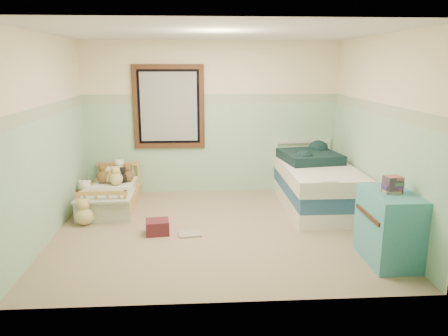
{
  "coord_description": "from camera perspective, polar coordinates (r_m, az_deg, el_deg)",
  "views": [
    {
      "loc": [
        -0.24,
        -5.38,
        2.14
      ],
      "look_at": [
        0.11,
        0.35,
        0.75
      ],
      "focal_mm": 34.8,
      "sensor_mm": 36.0,
      "label": 1
    }
  ],
  "objects": [
    {
      "name": "toddler_mattress",
      "position": [
        6.83,
        -14.54,
        -3.0
      ],
      "size": [
        0.64,
        1.35,
        0.12
      ],
      "primitive_type": "cube",
      "color": "white",
      "rests_on": "toddler_bed_frame"
    },
    {
      "name": "twin_bed_frame",
      "position": [
        6.77,
        11.99,
        -4.17
      ],
      "size": [
        0.96,
        1.92,
        0.22
      ],
      "primitive_type": "cube",
      "color": "white",
      "rests_on": "floor"
    },
    {
      "name": "book_stack",
      "position": [
        4.99,
        21.29,
        -2.03
      ],
      "size": [
        0.2,
        0.17,
        0.18
      ],
      "primitive_type": "cube",
      "rotation": [
        0.0,
        0.0,
        0.16
      ],
      "color": "brown",
      "rests_on": "dresser"
    },
    {
      "name": "plush_bed_tan",
      "position": [
        7.08,
        -14.99,
        -1.19
      ],
      "size": [
        0.18,
        0.18,
        0.18
      ],
      "primitive_type": "sphere",
      "color": "#E1C57D",
      "rests_on": "toddler_mattress"
    },
    {
      "name": "extra_plush_3",
      "position": [
        7.03,
        -13.64,
        -1.33
      ],
      "size": [
        0.15,
        0.15,
        0.15
      ],
      "primitive_type": "sphere",
      "color": "#E1C57D",
      "rests_on": "toddler_mattress"
    },
    {
      "name": "plush_bed_white",
      "position": [
        7.25,
        -13.51,
        -0.57
      ],
      "size": [
        0.22,
        0.22,
        0.22
      ],
      "primitive_type": "sphere",
      "color": "white",
      "rests_on": "toddler_mattress"
    },
    {
      "name": "dresser",
      "position": [
        5.13,
        20.87,
        -7.26
      ],
      "size": [
        0.49,
        0.79,
        0.79
      ],
      "primitive_type": "cube",
      "color": "teal",
      "rests_on": "floor"
    },
    {
      "name": "window_frame",
      "position": [
        7.19,
        -7.27,
        7.97
      ],
      "size": [
        1.16,
        0.06,
        1.36
      ],
      "primitive_type": "cube",
      "color": "black",
      "rests_on": "wall_back"
    },
    {
      "name": "floor_book",
      "position": [
        5.64,
        -4.54,
        -8.63
      ],
      "size": [
        0.31,
        0.25,
        0.03
      ],
      "primitive_type": "cube",
      "rotation": [
        0.0,
        0.0,
        0.14
      ],
      "color": "gold",
      "rests_on": "floor"
    },
    {
      "name": "extra_plush_1",
      "position": [
        7.08,
        -15.56,
        -1.06
      ],
      "size": [
        0.22,
        0.22,
        0.22
      ],
      "primitive_type": "sphere",
      "color": "brown",
      "rests_on": "toddler_mattress"
    },
    {
      "name": "plush_floor_cream",
      "position": [
        6.94,
        -17.7,
        -3.79
      ],
      "size": [
        0.29,
        0.29,
        0.29
      ],
      "primitive_type": "sphere",
      "color": "beige",
      "rests_on": "floor"
    },
    {
      "name": "plush_bed_dark",
      "position": [
        7.04,
        -13.16,
        -1.21
      ],
      "size": [
        0.17,
        0.17,
        0.17
      ],
      "primitive_type": "sphere",
      "color": "black",
      "rests_on": "toddler_mattress"
    },
    {
      "name": "twin_boxspring",
      "position": [
        6.71,
        12.08,
        -2.38
      ],
      "size": [
        0.96,
        1.92,
        0.22
      ],
      "primitive_type": "cube",
      "color": "navy",
      "rests_on": "twin_bed_frame"
    },
    {
      "name": "teal_blanket",
      "position": [
        6.88,
        11.18,
        1.5
      ],
      "size": [
        0.93,
        0.98,
        0.14
      ],
      "primitive_type": "cube",
      "rotation": [
        0.0,
        0.0,
        0.15
      ],
      "color": "black",
      "rests_on": "twin_mattress"
    },
    {
      "name": "extra_plush_0",
      "position": [
        6.92,
        -13.98,
        -1.37
      ],
      "size": [
        0.2,
        0.2,
        0.2
      ],
      "primitive_type": "sphere",
      "color": "#E1C57D",
      "rests_on": "toddler_mattress"
    },
    {
      "name": "wall_front",
      "position": [
        3.7,
        0.3,
        -0.35
      ],
      "size": [
        4.2,
        0.04,
        2.5
      ],
      "primitive_type": "cube",
      "color": "beige",
      "rests_on": "floor"
    },
    {
      "name": "plush_bed_brown",
      "position": [
        7.3,
        -15.05,
        -0.77
      ],
      "size": [
        0.18,
        0.18,
        0.18
      ],
      "primitive_type": "sphere",
      "color": "brown",
      "rests_on": "toddler_mattress"
    },
    {
      "name": "border_strip",
      "position": [
        7.19,
        -1.65,
        9.08
      ],
      "size": [
        4.2,
        0.01,
        0.15
      ],
      "primitive_type": "cube",
      "color": "#507B57",
      "rests_on": "wall_back"
    },
    {
      "name": "window_blinds",
      "position": [
        7.2,
        -7.27,
        7.98
      ],
      "size": [
        0.92,
        0.01,
        1.12
      ],
      "primitive_type": "cube",
      "color": "#B9B9B7",
      "rests_on": "window_frame"
    },
    {
      "name": "wall_left",
      "position": [
        5.76,
        -22.38,
        3.67
      ],
      "size": [
        0.04,
        3.6,
        2.5
      ],
      "primitive_type": "cube",
      "color": "beige",
      "rests_on": "floor"
    },
    {
      "name": "plush_floor_tan",
      "position": [
        6.21,
        -17.85,
        -6.03
      ],
      "size": [
        0.25,
        0.25,
        0.25
      ],
      "primitive_type": "sphere",
      "color": "#E1C57D",
      "rests_on": "floor"
    },
    {
      "name": "wainscot_mint",
      "position": [
        7.3,
        -1.6,
        2.61
      ],
      "size": [
        4.2,
        0.01,
        1.5
      ],
      "primitive_type": "cube",
      "color": "#8DBC94",
      "rests_on": "floor"
    },
    {
      "name": "ceiling",
      "position": [
        5.4,
        -1.03,
        17.51
      ],
      "size": [
        4.2,
        3.6,
        0.02
      ],
      "primitive_type": "cube",
      "color": "silver",
      "rests_on": "wall_back"
    },
    {
      "name": "floor",
      "position": [
        5.8,
        -0.93,
        -8.18
      ],
      "size": [
        4.2,
        3.6,
        0.02
      ],
      "primitive_type": "cube",
      "color": "#8A7457",
      "rests_on": "ground"
    },
    {
      "name": "extra_plush_2",
      "position": [
        7.07,
        -12.54,
        -0.99
      ],
      "size": [
        0.2,
        0.2,
        0.2
      ],
      "primitive_type": "sphere",
      "color": "brown",
      "rests_on": "toddler_mattress"
    },
    {
      "name": "red_pillow",
      "position": [
        5.7,
        -8.75,
        -7.66
      ],
      "size": [
        0.32,
        0.29,
        0.18
      ],
      "primitive_type": "cube",
      "rotation": [
        0.0,
        0.0,
        0.12
      ],
      "color": "maroon",
      "rests_on": "floor"
    },
    {
      "name": "wall_back",
      "position": [
        7.24,
        -1.64,
        6.52
      ],
      "size": [
        4.2,
        0.04,
        2.5
      ],
      "primitive_type": "cube",
      "color": "beige",
      "rests_on": "floor"
    },
    {
      "name": "twin_mattress",
      "position": [
        6.65,
        12.17,
        -0.56
      ],
      "size": [
        1.0,
        1.96,
        0.22
      ],
      "primitive_type": "cube",
      "color": "silver",
      "rests_on": "twin_boxspring"
    },
    {
      "name": "patchwork_quilt",
      "position": [
        6.4,
        -15.3,
        -3.47
      ],
      "size": [
        0.77,
        0.7,
        0.03
      ],
      "primitive_type": "cube",
      "color": "#6B91AE",
      "rests_on": "toddler_mattress"
    },
    {
      "name": "wall_right",
      "position": [
        5.94,
        19.78,
        4.16
      ],
      "size": [
        0.04,
        3.6,
        2.5
      ],
      "primitive_type": "cube",
      "color": "beige",
      "rests_on": "floor"
    },
    {
      "name": "toddler_bed_frame",
      "position": [
        6.88,
        -14.47,
        -4.2
      ],
      "size": [
        0.7,
        1.41,
        0.18
      ],
      "primitive_type": "cube",
      "color": "#C29043",
      "rests_on": "floor"
    }
  ]
}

